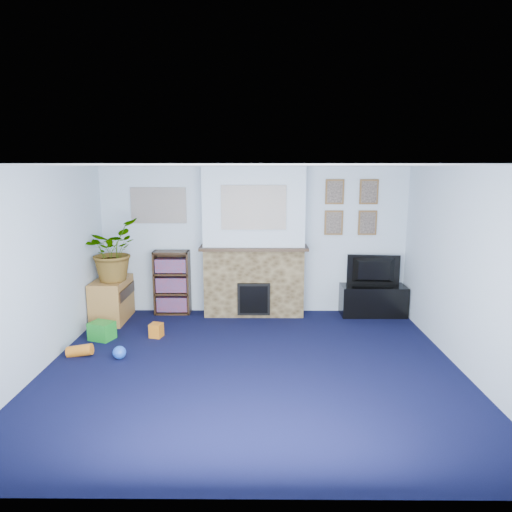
{
  "coord_description": "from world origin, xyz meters",
  "views": [
    {
      "loc": [
        0.09,
        -5.17,
        2.37
      ],
      "look_at": [
        0.04,
        1.0,
        1.18
      ],
      "focal_mm": 32.0,
      "sensor_mm": 36.0,
      "label": 1
    }
  ],
  "objects_px": {
    "tv_stand": "(373,302)",
    "sideboard": "(112,299)",
    "bookshelf": "(172,284)",
    "television": "(374,271)"
  },
  "relations": [
    {
      "from": "tv_stand",
      "to": "bookshelf",
      "type": "distance_m",
      "value": 3.31
    },
    {
      "from": "tv_stand",
      "to": "sideboard",
      "type": "relative_size",
      "value": 1.23
    },
    {
      "from": "tv_stand",
      "to": "television",
      "type": "xyz_separation_m",
      "value": [
        0.0,
        0.02,
        0.51
      ]
    },
    {
      "from": "tv_stand",
      "to": "bookshelf",
      "type": "height_order",
      "value": "bookshelf"
    },
    {
      "from": "television",
      "to": "bookshelf",
      "type": "height_order",
      "value": "bookshelf"
    },
    {
      "from": "tv_stand",
      "to": "sideboard",
      "type": "bearing_deg",
      "value": -176.18
    },
    {
      "from": "television",
      "to": "bookshelf",
      "type": "xyz_separation_m",
      "value": [
        -3.3,
        0.06,
        -0.24
      ]
    },
    {
      "from": "tv_stand",
      "to": "sideboard",
      "type": "distance_m",
      "value": 4.2
    },
    {
      "from": "television",
      "to": "sideboard",
      "type": "xyz_separation_m",
      "value": [
        -4.19,
        -0.3,
        -0.39
      ]
    },
    {
      "from": "television",
      "to": "bookshelf",
      "type": "distance_m",
      "value": 3.31
    }
  ]
}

